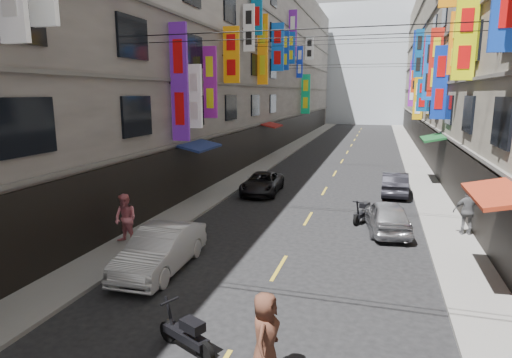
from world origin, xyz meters
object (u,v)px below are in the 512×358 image
Objects in this scene: scooter_crossing at (186,334)px; car_left_mid at (161,249)px; car_left_far at (262,183)px; scooter_far_right at (363,213)px; car_right_mid at (386,216)px; car_right_far at (395,183)px; pedestrian_rfar at (468,212)px; pedestrian_crossing at (265,336)px; pedestrian_lfar at (126,219)px.

car_left_mid is (-2.79, 3.98, 0.28)m from scooter_crossing.
scooter_crossing is at bearing -83.78° from car_left_far.
car_right_mid is (1.01, -1.15, 0.24)m from scooter_far_right.
car_left_mid is 1.02× the size of car_left_far.
car_left_far is 1.08× the size of car_right_mid.
scooter_far_right is at bearing 48.42° from car_left_mid.
car_right_mid is 7.17m from car_right_far.
scooter_far_right is 6.20m from car_right_far.
scooter_crossing is 0.88× the size of pedestrian_rfar.
car_right_far is 18.01m from pedestrian_crossing.
pedestrian_crossing is (-3.00, -17.76, 0.27)m from car_right_far.
pedestrian_lfar is (-5.18, 5.68, 0.64)m from scooter_crossing.
scooter_crossing is 0.96× the size of scooter_far_right.
car_right_mid is 2.09× the size of pedestrian_lfar.
pedestrian_crossing is (-5.60, -10.78, -0.14)m from pedestrian_rfar.
car_right_mid is 10.89m from pedestrian_crossing.
car_right_far is at bearing 62.06° from pedestrian_lfar.
scooter_far_right is at bearing -38.73° from car_left_far.
car_right_far is at bearing -84.76° from scooter_far_right.
pedestrian_lfar reaches higher than car_right_far.
car_right_mid is at bearing 150.90° from scooter_far_right.
pedestrian_crossing reaches higher than scooter_crossing.
car_right_mid is 2.14× the size of pedestrian_crossing.
scooter_crossing is 18.09m from car_right_far.
car_left_far is at bearing 87.92° from pedestrian_lfar.
car_right_far is 7.46m from pedestrian_rfar.
scooter_crossing is 0.38× the size of car_left_mid.
pedestrian_crossing is (4.45, -16.01, 0.33)m from car_left_far.
car_left_mid is 11.69m from car_left_far.
pedestrian_rfar is (4.15, -0.98, 0.63)m from scooter_far_right.
scooter_crossing is 4.86m from car_left_mid.
car_right_mid is 0.99× the size of car_right_far.
car_left_mid is 15.49m from car_right_far.
car_left_far is at bearing 34.87° from scooter_crossing.
pedestrian_crossing is (7.11, -6.03, -0.14)m from pedestrian_lfar.
scooter_far_right is 0.39× the size of car_left_mid.
pedestrian_crossing is at bearing 59.74° from pedestrian_rfar.
car_left_far is 16.62m from pedestrian_crossing.
pedestrian_lfar is (-2.65, -9.98, 0.48)m from car_left_far.
car_right_far is (7.45, 1.74, 0.06)m from car_left_far.
scooter_crossing is 0.42× the size of car_right_far.
pedestrian_lfar is 9.32m from pedestrian_crossing.
pedestrian_crossing is at bearing -27.53° from pedestrian_lfar.
car_right_mid is 10.61m from pedestrian_lfar.
scooter_crossing is 0.42× the size of car_right_mid.
car_right_far reaches higher than scooter_far_right.
pedestrian_crossing is at bearing -44.46° from car_left_mid.
car_right_mid is (6.91, -5.41, 0.08)m from car_left_far.
pedestrian_rfar is 12.15m from pedestrian_crossing.
scooter_far_right is at bearing -58.47° from car_right_mid.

